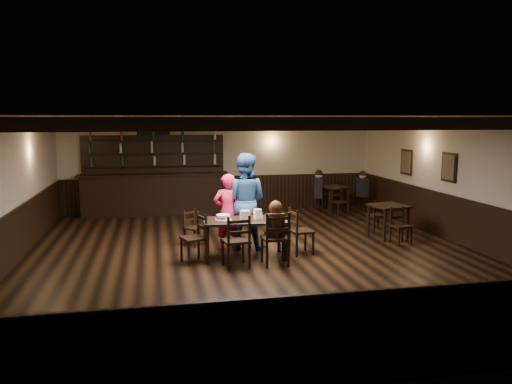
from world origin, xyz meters
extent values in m
plane|color=black|center=(0.00, 0.00, 0.00)|extent=(10.00, 10.00, 0.00)
cube|color=beige|center=(0.00, 5.00, 1.35)|extent=(9.00, 0.02, 2.70)
cube|color=beige|center=(0.00, -5.00, 1.35)|extent=(9.00, 0.02, 2.70)
cube|color=beige|center=(-4.50, 0.00, 1.35)|extent=(0.02, 10.00, 2.70)
cube|color=beige|center=(4.50, 0.00, 1.35)|extent=(0.02, 10.00, 2.70)
cube|color=silver|center=(0.00, 0.00, 2.70)|extent=(9.00, 10.00, 0.02)
cube|color=black|center=(0.00, 4.97, 0.50)|extent=(9.00, 0.04, 1.00)
cube|color=black|center=(0.00, -4.97, 0.50)|extent=(9.00, 0.04, 1.00)
cube|color=black|center=(-4.47, 0.00, 0.50)|extent=(0.04, 10.00, 1.00)
cube|color=black|center=(4.47, 0.00, 0.50)|extent=(0.04, 10.00, 1.00)
cube|color=black|center=(-1.90, 4.97, 1.85)|extent=(0.90, 0.03, 1.00)
cube|color=black|center=(-1.90, 4.95, 1.85)|extent=(0.80, 0.02, 0.90)
cube|color=black|center=(4.47, 0.50, 1.60)|extent=(0.03, 0.55, 0.65)
cube|color=#72664C|center=(4.45, 0.50, 1.60)|extent=(0.02, 0.45, 0.55)
cube|color=black|center=(4.47, 2.40, 1.55)|extent=(0.03, 0.55, 0.65)
cube|color=#72664C|center=(4.45, 2.40, 1.55)|extent=(0.02, 0.45, 0.55)
cube|color=black|center=(0.00, -3.00, 2.60)|extent=(8.90, 0.18, 0.18)
cube|color=black|center=(0.00, -1.00, 2.60)|extent=(8.90, 0.18, 0.18)
cube|color=black|center=(0.00, 1.00, 2.60)|extent=(8.90, 0.18, 0.18)
cube|color=black|center=(0.00, 3.00, 2.60)|extent=(8.90, 0.18, 0.18)
cube|color=black|center=(-0.98, -0.44, 0.36)|extent=(0.06, 0.06, 0.71)
cube|color=black|center=(-0.94, 0.22, 0.36)|extent=(0.06, 0.06, 0.71)
cube|color=black|center=(0.47, -0.54, 0.36)|extent=(0.06, 0.06, 0.71)
cube|color=black|center=(0.52, 0.13, 0.36)|extent=(0.06, 0.06, 0.71)
cube|color=black|center=(-0.23, -0.16, 0.73)|extent=(1.63, 0.89, 0.04)
cube|color=#A5A8AD|center=(-0.21, 0.22, 0.73)|extent=(1.57, 0.14, 0.04)
cube|color=#A5A8AD|center=(-0.26, -0.54, 0.73)|extent=(1.57, 0.14, 0.04)
cube|color=#A5A8AD|center=(0.54, -0.21, 0.73)|extent=(0.08, 0.79, 0.04)
cube|color=#A5A8AD|center=(-1.00, -0.11, 0.73)|extent=(0.08, 0.79, 0.04)
cube|color=black|center=(-0.34, -0.52, 0.23)|extent=(0.04, 0.04, 0.46)
cube|color=black|center=(-0.28, -0.88, 0.23)|extent=(0.04, 0.04, 0.46)
cube|color=black|center=(-0.72, -0.57, 0.23)|extent=(0.04, 0.04, 0.46)
cube|color=black|center=(-0.67, -0.94, 0.23)|extent=(0.04, 0.04, 0.46)
cube|color=black|center=(-0.50, -0.73, 0.48)|extent=(0.51, 0.49, 0.04)
cube|color=black|center=(-0.47, -0.91, 0.73)|extent=(0.45, 0.10, 0.48)
cube|color=black|center=(-0.47, -0.91, 0.68)|extent=(0.39, 0.08, 0.05)
cube|color=black|center=(-0.47, -0.91, 0.87)|extent=(0.39, 0.08, 0.05)
cube|color=black|center=(0.42, -0.53, 0.24)|extent=(0.04, 0.04, 0.48)
cube|color=black|center=(0.43, -0.91, 0.24)|extent=(0.04, 0.04, 0.48)
cube|color=black|center=(0.02, -0.54, 0.24)|extent=(0.04, 0.04, 0.48)
cube|color=black|center=(0.03, -0.92, 0.24)|extent=(0.04, 0.04, 0.48)
cube|color=black|center=(0.23, -0.72, 0.50)|extent=(0.48, 0.45, 0.04)
cube|color=black|center=(0.23, -0.91, 0.75)|extent=(0.47, 0.05, 0.50)
cube|color=black|center=(0.23, -0.91, 0.70)|extent=(0.40, 0.04, 0.06)
cube|color=black|center=(0.23, -0.91, 0.90)|extent=(0.40, 0.04, 0.06)
cube|color=black|center=(-1.45, -0.15, 0.22)|extent=(0.05, 0.05, 0.44)
cube|color=black|center=(-1.12, -0.04, 0.22)|extent=(0.05, 0.05, 0.44)
cube|color=black|center=(-1.33, -0.50, 0.22)|extent=(0.05, 0.05, 0.44)
cube|color=black|center=(-1.00, -0.39, 0.22)|extent=(0.05, 0.05, 0.44)
cube|color=black|center=(-1.22, -0.27, 0.46)|extent=(0.52, 0.54, 0.04)
cube|color=black|center=(-1.06, -0.22, 0.69)|extent=(0.17, 0.42, 0.46)
cube|color=black|center=(-1.06, -0.22, 0.65)|extent=(0.14, 0.36, 0.05)
cube|color=black|center=(-1.06, -0.22, 0.83)|extent=(0.14, 0.36, 0.05)
cube|color=black|center=(1.11, -0.26, 0.22)|extent=(0.04, 0.04, 0.44)
cube|color=black|center=(0.76, -0.31, 0.22)|extent=(0.04, 0.04, 0.44)
cube|color=black|center=(1.06, 0.10, 0.22)|extent=(0.04, 0.04, 0.44)
cube|color=black|center=(0.72, 0.06, 0.22)|extent=(0.04, 0.04, 0.44)
cube|color=black|center=(0.91, -0.10, 0.46)|extent=(0.46, 0.48, 0.04)
cube|color=black|center=(0.74, -0.12, 0.69)|extent=(0.09, 0.43, 0.46)
cube|color=black|center=(0.74, -0.12, 0.64)|extent=(0.07, 0.37, 0.05)
cube|color=black|center=(0.74, -0.12, 0.83)|extent=(0.07, 0.37, 0.05)
cube|color=black|center=(-1.12, 0.75, 0.18)|extent=(0.04, 0.04, 0.37)
cube|color=black|center=(-1.32, 0.96, 0.18)|extent=(0.04, 0.04, 0.37)
cube|color=black|center=(-0.90, 0.96, 0.18)|extent=(0.04, 0.04, 0.37)
cube|color=black|center=(-1.10, 1.17, 0.18)|extent=(0.04, 0.04, 0.37)
cube|color=black|center=(-1.11, 0.96, 0.38)|extent=(0.49, 0.49, 0.03)
cube|color=black|center=(-1.21, 1.07, 0.57)|extent=(0.28, 0.27, 0.38)
cube|color=black|center=(-1.21, 1.07, 0.54)|extent=(0.24, 0.23, 0.04)
cube|color=black|center=(-1.21, 1.07, 0.69)|extent=(0.24, 0.23, 0.04)
imported|color=#E22643|center=(-0.47, 0.50, 0.78)|extent=(0.58, 0.39, 1.57)
imported|color=navy|center=(-0.11, 0.58, 0.99)|extent=(1.18, 1.08, 1.97)
cube|color=black|center=(0.23, -0.61, 0.51)|extent=(0.29, 0.29, 0.12)
cube|color=black|center=(0.23, -0.72, 0.73)|extent=(0.31, 0.18, 0.44)
cylinder|color=black|center=(0.23, -0.72, 0.93)|extent=(0.09, 0.31, 0.31)
sphere|color=#D8A384|center=(0.23, -0.72, 1.07)|extent=(0.19, 0.19, 0.19)
sphere|color=#38210C|center=(0.23, -0.75, 1.08)|extent=(0.24, 0.24, 0.24)
cone|color=#38210C|center=(0.23, -0.84, 0.71)|extent=(0.18, 0.18, 0.55)
cylinder|color=white|center=(-0.64, -0.09, 0.76)|extent=(0.32, 0.32, 0.01)
cylinder|color=white|center=(-0.64, -0.09, 0.81)|extent=(0.26, 0.26, 0.09)
cylinder|color=silver|center=(-0.64, -0.09, 0.79)|extent=(0.27, 0.27, 0.04)
cylinder|color=white|center=(-0.24, -0.19, 0.84)|extent=(0.19, 0.19, 0.18)
cylinder|color=white|center=(0.03, -0.09, 0.84)|extent=(0.16, 0.16, 0.18)
cylinder|color=#A5A8AD|center=(-0.13, -0.02, 0.77)|extent=(0.04, 0.04, 0.03)
sphere|color=orange|center=(-0.13, -0.02, 0.79)|extent=(0.03, 0.03, 0.03)
cylinder|color=silver|center=(0.09, -0.23, 0.79)|extent=(0.03, 0.03, 0.08)
cylinder|color=#A5A8AD|center=(0.20, -0.27, 0.80)|extent=(0.04, 0.04, 0.09)
cylinder|color=silver|center=(0.11, -0.03, 0.80)|extent=(0.06, 0.06, 0.10)
cube|color=maroon|center=(0.29, -0.31, 0.75)|extent=(0.33, 0.28, 0.00)
cube|color=#0F154D|center=(0.38, -0.04, 0.75)|extent=(0.31, 0.23, 0.00)
cube|color=black|center=(-1.91, 4.65, 0.55)|extent=(3.92, 0.60, 1.10)
cube|color=black|center=(-1.91, 4.65, 1.12)|extent=(4.12, 0.70, 0.05)
cube|color=black|center=(-1.91, 4.92, 1.10)|extent=(3.92, 0.10, 2.20)
cube|color=black|center=(-1.91, 4.82, 1.35)|extent=(3.82, 0.22, 0.03)
cube|color=black|center=(-1.91, 4.82, 1.70)|extent=(3.82, 0.22, 0.03)
cube|color=black|center=(-1.91, 4.82, 2.05)|extent=(3.82, 0.22, 0.03)
cube|color=black|center=(3.22, 0.81, 0.73)|extent=(0.86, 0.86, 0.04)
cube|color=black|center=(2.97, 0.45, 0.35)|extent=(0.05, 0.05, 0.71)
cube|color=black|center=(2.86, 1.06, 0.35)|extent=(0.05, 0.05, 0.71)
cube|color=black|center=(3.57, 0.56, 0.35)|extent=(0.05, 0.05, 0.71)
cube|color=black|center=(3.47, 1.16, 0.35)|extent=(0.05, 0.05, 0.71)
cube|color=black|center=(3.05, 3.97, 0.73)|extent=(0.93, 0.93, 0.04)
cube|color=black|center=(2.83, 3.59, 0.35)|extent=(0.05, 0.05, 0.71)
cube|color=black|center=(2.66, 4.19, 0.35)|extent=(0.05, 0.05, 0.71)
cube|color=black|center=(3.43, 3.75, 0.35)|extent=(0.05, 0.05, 0.71)
cube|color=black|center=(3.27, 4.35, 0.35)|extent=(0.05, 0.05, 0.71)
cube|color=black|center=(2.57, 3.77, 0.74)|extent=(0.35, 0.44, 0.55)
sphere|color=#D8A384|center=(2.57, 3.77, 1.11)|extent=(0.21, 0.21, 0.21)
sphere|color=black|center=(2.57, 3.77, 1.14)|extent=(0.22, 0.22, 0.22)
cube|color=black|center=(3.87, 3.76, 0.72)|extent=(0.22, 0.36, 0.51)
sphere|color=#D8A384|center=(3.87, 3.76, 1.07)|extent=(0.20, 0.20, 0.20)
sphere|color=black|center=(3.87, 3.76, 1.10)|extent=(0.21, 0.21, 0.21)
camera|label=1|loc=(-1.90, -9.36, 2.68)|focal=35.00mm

